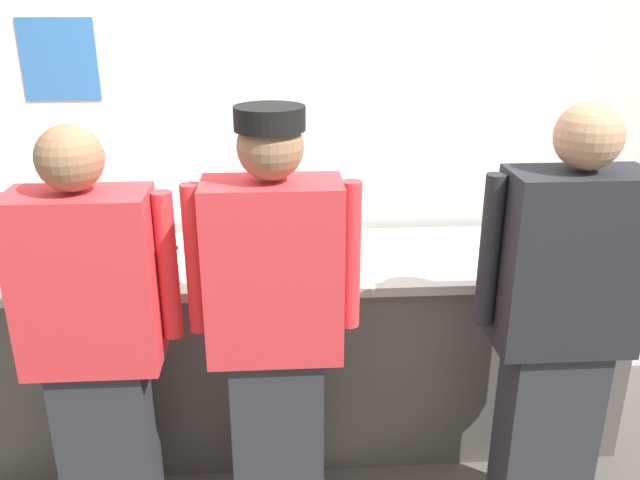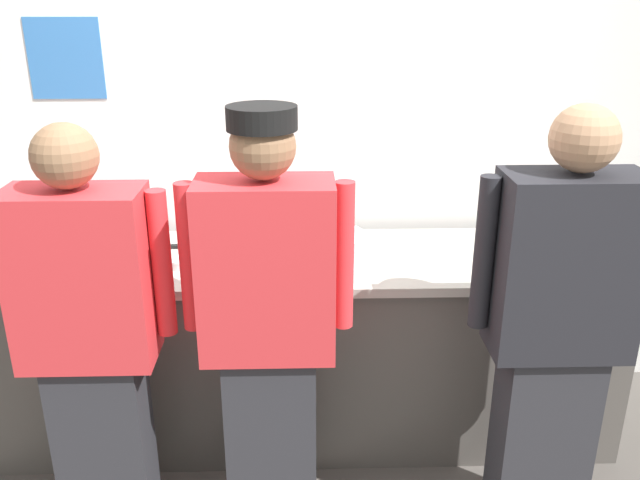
{
  "view_description": "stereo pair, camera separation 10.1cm",
  "coord_description": "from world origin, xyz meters",
  "px_view_note": "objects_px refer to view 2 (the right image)",
  "views": [
    {
      "loc": [
        -0.06,
        -2.33,
        2.01
      ],
      "look_at": [
        0.11,
        0.4,
        0.97
      ],
      "focal_mm": 36.82,
      "sensor_mm": 36.0,
      "label": 1
    },
    {
      "loc": [
        0.04,
        -2.33,
        2.01
      ],
      "look_at": [
        0.11,
        0.4,
        0.97
      ],
      "focal_mm": 36.82,
      "sensor_mm": 36.0,
      "label": 2
    }
  ],
  "objects_px": {
    "ramekin_orange_sauce": "(577,257)",
    "ramekin_green_sauce": "(181,262)",
    "squeeze_bottle_primary": "(274,239)",
    "ramekin_yellow_sauce": "(202,270)",
    "mixing_bowl_steel": "(327,248)",
    "chef_near_left": "(91,340)",
    "sheet_tray": "(108,256)",
    "chef_center": "(268,327)",
    "chefs_knife": "(185,247)",
    "chef_far_right": "(556,330)",
    "plate_stack_front": "(535,256)",
    "ramekin_red_sauce": "(366,238)"
  },
  "relations": [
    {
      "from": "ramekin_orange_sauce",
      "to": "ramekin_green_sauce",
      "type": "relative_size",
      "value": 1.01
    },
    {
      "from": "squeeze_bottle_primary",
      "to": "ramekin_yellow_sauce",
      "type": "xyz_separation_m",
      "value": [
        -0.29,
        -0.16,
        -0.07
      ]
    },
    {
      "from": "ramekin_yellow_sauce",
      "to": "mixing_bowl_steel",
      "type": "bearing_deg",
      "value": 13.91
    },
    {
      "from": "ramekin_green_sauce",
      "to": "chef_near_left",
      "type": "bearing_deg",
      "value": -112.56
    },
    {
      "from": "ramekin_orange_sauce",
      "to": "sheet_tray",
      "type": "bearing_deg",
      "value": 177.64
    },
    {
      "from": "mixing_bowl_steel",
      "to": "ramekin_green_sauce",
      "type": "relative_size",
      "value": 3.1
    },
    {
      "from": "chef_center",
      "to": "ramekin_yellow_sauce",
      "type": "xyz_separation_m",
      "value": [
        -0.29,
        0.45,
        0.03
      ]
    },
    {
      "from": "chefs_knife",
      "to": "chef_far_right",
      "type": "bearing_deg",
      "value": -29.18
    },
    {
      "from": "plate_stack_front",
      "to": "ramekin_yellow_sauce",
      "type": "relative_size",
      "value": 2.54
    },
    {
      "from": "chef_far_right",
      "to": "chefs_knife",
      "type": "bearing_deg",
      "value": 150.82
    },
    {
      "from": "ramekin_yellow_sauce",
      "to": "ramekin_red_sauce",
      "type": "distance_m",
      "value": 0.8
    },
    {
      "from": "sheet_tray",
      "to": "squeeze_bottle_primary",
      "type": "distance_m",
      "value": 0.74
    },
    {
      "from": "ramekin_yellow_sauce",
      "to": "chefs_knife",
      "type": "xyz_separation_m",
      "value": [
        -0.12,
        0.31,
        -0.01
      ]
    },
    {
      "from": "ramekin_yellow_sauce",
      "to": "sheet_tray",
      "type": "bearing_deg",
      "value": 156.87
    },
    {
      "from": "mixing_bowl_steel",
      "to": "squeeze_bottle_primary",
      "type": "bearing_deg",
      "value": 172.2
    },
    {
      "from": "chef_far_right",
      "to": "ramekin_green_sauce",
      "type": "distance_m",
      "value": 1.53
    },
    {
      "from": "ramekin_green_sauce",
      "to": "plate_stack_front",
      "type": "bearing_deg",
      "value": -1.64
    },
    {
      "from": "ramekin_red_sauce",
      "to": "mixing_bowl_steel",
      "type": "bearing_deg",
      "value": -130.12
    },
    {
      "from": "plate_stack_front",
      "to": "ramekin_yellow_sauce",
      "type": "distance_m",
      "value": 1.41
    },
    {
      "from": "sheet_tray",
      "to": "ramekin_green_sauce",
      "type": "bearing_deg",
      "value": -16.29
    },
    {
      "from": "chef_near_left",
      "to": "chef_far_right",
      "type": "xyz_separation_m",
      "value": [
        1.64,
        -0.03,
        0.03
      ]
    },
    {
      "from": "ramekin_orange_sauce",
      "to": "mixing_bowl_steel",
      "type": "bearing_deg",
      "value": 178.6
    },
    {
      "from": "squeeze_bottle_primary",
      "to": "ramekin_green_sauce",
      "type": "relative_size",
      "value": 1.84
    },
    {
      "from": "chef_center",
      "to": "sheet_tray",
      "type": "xyz_separation_m",
      "value": [
        -0.73,
        0.64,
        0.02
      ]
    },
    {
      "from": "squeeze_bottle_primary",
      "to": "ramekin_yellow_sauce",
      "type": "distance_m",
      "value": 0.34
    },
    {
      "from": "ramekin_yellow_sauce",
      "to": "chef_center",
      "type": "bearing_deg",
      "value": -56.85
    },
    {
      "from": "squeeze_bottle_primary",
      "to": "ramekin_green_sauce",
      "type": "distance_m",
      "value": 0.41
    },
    {
      "from": "ramekin_yellow_sauce",
      "to": "ramekin_orange_sauce",
      "type": "xyz_separation_m",
      "value": [
        1.62,
        0.1,
        -0.0
      ]
    },
    {
      "from": "sheet_tray",
      "to": "squeeze_bottle_primary",
      "type": "bearing_deg",
      "value": -2.07
    },
    {
      "from": "chef_center",
      "to": "sheet_tray",
      "type": "distance_m",
      "value": 0.97
    },
    {
      "from": "chef_near_left",
      "to": "ramekin_orange_sauce",
      "type": "relative_size",
      "value": 15.05
    },
    {
      "from": "squeeze_bottle_primary",
      "to": "ramekin_yellow_sauce",
      "type": "relative_size",
      "value": 2.18
    },
    {
      "from": "ramekin_red_sauce",
      "to": "chefs_knife",
      "type": "bearing_deg",
      "value": -176.47
    },
    {
      "from": "ramekin_orange_sauce",
      "to": "chef_center",
      "type": "bearing_deg",
      "value": -157.32
    },
    {
      "from": "plate_stack_front",
      "to": "ramekin_orange_sauce",
      "type": "distance_m",
      "value": 0.22
    },
    {
      "from": "chef_center",
      "to": "ramekin_green_sauce",
      "type": "bearing_deg",
      "value": 126.33
    },
    {
      "from": "plate_stack_front",
      "to": "mixing_bowl_steel",
      "type": "distance_m",
      "value": 0.89
    },
    {
      "from": "sheet_tray",
      "to": "chefs_knife",
      "type": "distance_m",
      "value": 0.34
    },
    {
      "from": "mixing_bowl_steel",
      "to": "sheet_tray",
      "type": "bearing_deg",
      "value": 176.56
    },
    {
      "from": "mixing_bowl_steel",
      "to": "ramekin_green_sauce",
      "type": "xyz_separation_m",
      "value": [
        -0.63,
        -0.04,
        -0.04
      ]
    },
    {
      "from": "chef_far_right",
      "to": "chefs_knife",
      "type": "relative_size",
      "value": 6.14
    },
    {
      "from": "sheet_tray",
      "to": "squeeze_bottle_primary",
      "type": "xyz_separation_m",
      "value": [
        0.73,
        -0.03,
        0.08
      ]
    },
    {
      "from": "chef_far_right",
      "to": "ramekin_yellow_sauce",
      "type": "relative_size",
      "value": 18.52
    },
    {
      "from": "ramekin_orange_sauce",
      "to": "ramekin_red_sauce",
      "type": "xyz_separation_m",
      "value": [
        -0.9,
        0.26,
        -0.0
      ]
    },
    {
      "from": "plate_stack_front",
      "to": "chefs_knife",
      "type": "distance_m",
      "value": 1.56
    },
    {
      "from": "chef_near_left",
      "to": "ramekin_yellow_sauce",
      "type": "distance_m",
      "value": 0.57
    },
    {
      "from": "chefs_knife",
      "to": "ramekin_yellow_sauce",
      "type": "bearing_deg",
      "value": -68.01
    },
    {
      "from": "ramekin_orange_sauce",
      "to": "ramekin_green_sauce",
      "type": "height_order",
      "value": "same"
    },
    {
      "from": "mixing_bowl_steel",
      "to": "ramekin_red_sauce",
      "type": "distance_m",
      "value": 0.3
    },
    {
      "from": "ramekin_green_sauce",
      "to": "squeeze_bottle_primary",
      "type": "bearing_deg",
      "value": 10.29
    }
  ]
}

